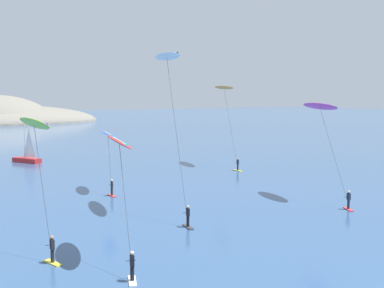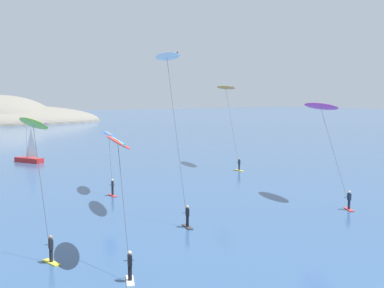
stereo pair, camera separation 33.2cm
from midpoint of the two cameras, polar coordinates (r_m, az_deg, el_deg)
The scene contains 8 objects.
headland_island at distance 192.24m, azimuth -21.80°, elevation 2.36°, with size 75.59×49.22×20.66m.
sailboat_near at distance 76.53m, azimuth -18.79°, elevation -1.58°, with size 3.52×5.73×5.70m.
kitesurfer_white at distance 40.71m, azimuth -2.59°, elevation 9.04°, with size 3.30×9.29×13.61m.
kitesurfer_blue at distance 50.43m, azimuth -9.62°, elevation 0.60°, with size 2.75×5.69×6.33m.
kitesurfer_lime at distance 31.64m, azimuth -17.87°, elevation 1.06°, with size 1.10×6.15×8.72m.
kitesurfer_orange at distance 68.50m, azimuth 4.23°, elevation 6.14°, with size 3.55×9.11×11.47m.
kitesurfer_magenta at distance 47.48m, azimuth 15.39°, elevation 3.61°, with size 3.49×8.26×9.40m.
kitesurfer_red at distance 29.06m, azimuth -8.37°, elevation -0.79°, with size 3.18×7.36×7.65m.
Camera 2 is at (-23.20, -11.28, 10.00)m, focal length 45.00 mm.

